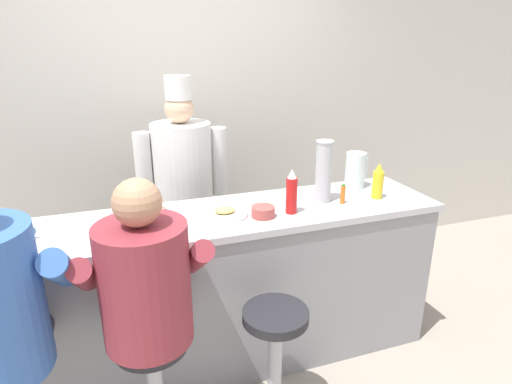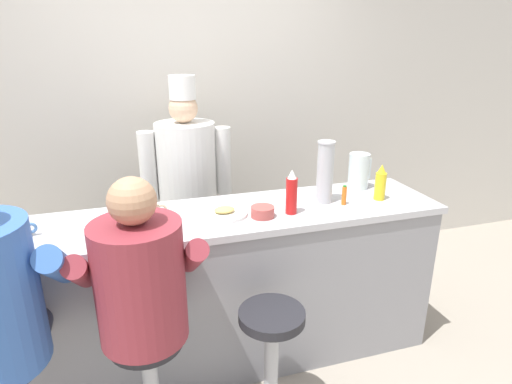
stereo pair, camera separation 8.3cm
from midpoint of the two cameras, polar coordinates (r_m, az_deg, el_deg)
name	(u,v)px [view 2 (the right image)]	position (r m, az deg, el deg)	size (l,w,h in m)	color
wall_back	(184,115)	(3.49, -8.94, 10.11)	(10.00, 0.06, 2.70)	beige
diner_counter	(220,289)	(2.65, -3.84, -12.82)	(2.64, 0.59, 0.98)	gray
ketchup_bottle_red	(292,193)	(2.40, 5.75, -0.15)	(0.06, 0.06, 0.26)	red
mustard_bottle_yellow	(380,183)	(2.72, 17.10, 1.10)	(0.07, 0.07, 0.22)	yellow
hot_sauce_bottle_orange	(344,195)	(2.60, 12.57, -0.44)	(0.03, 0.03, 0.12)	orange
water_pitcher_clear	(359,171)	(2.90, 14.34, 2.73)	(0.15, 0.13, 0.23)	silver
breakfast_plate	(225,213)	(2.40, -3.23, -2.80)	(0.26, 0.26, 0.05)	white
cereal_bowl	(263,212)	(2.37, 1.89, -2.66)	(0.13, 0.13, 0.06)	#B24C47
coffee_mug_tan	(153,211)	(2.40, -12.66, -2.51)	(0.12, 0.08, 0.09)	beige
coffee_mug_blue	(20,230)	(2.41, -28.14, -4.48)	(0.13, 0.09, 0.08)	#4C7AB2
cup_stack_steel	(325,172)	(2.58, 10.11, 2.62)	(0.11, 0.11, 0.38)	#B7BABF
diner_seated_maroon	(141,288)	(1.98, -13.90, -12.35)	(0.59, 0.58, 1.40)	#B2B5BA
empty_stool_round	(271,348)	(2.30, 3.16, -20.08)	(0.33, 0.33, 0.66)	#B2B5BA
cook_in_whites_near	(187,182)	(3.17, -8.39, 1.29)	(0.66, 0.42, 1.69)	#232328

